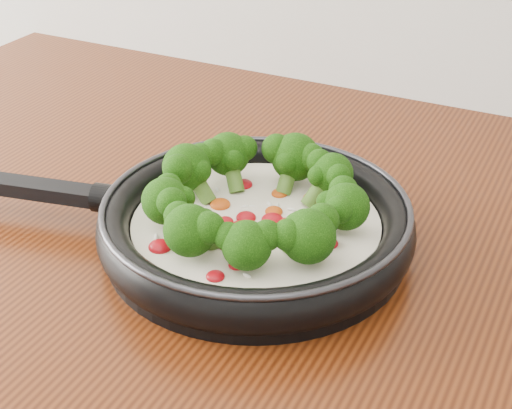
% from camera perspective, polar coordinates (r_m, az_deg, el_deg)
% --- Properties ---
extents(skillet, '(0.51, 0.37, 0.09)m').
position_cam_1_polar(skillet, '(0.74, -0.23, -1.09)').
color(skillet, black).
rests_on(skillet, counter).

